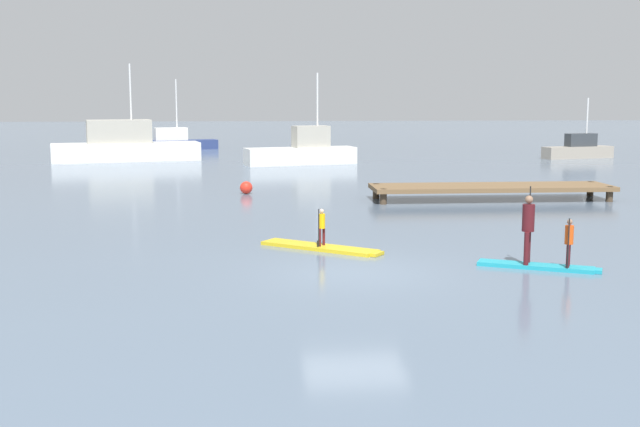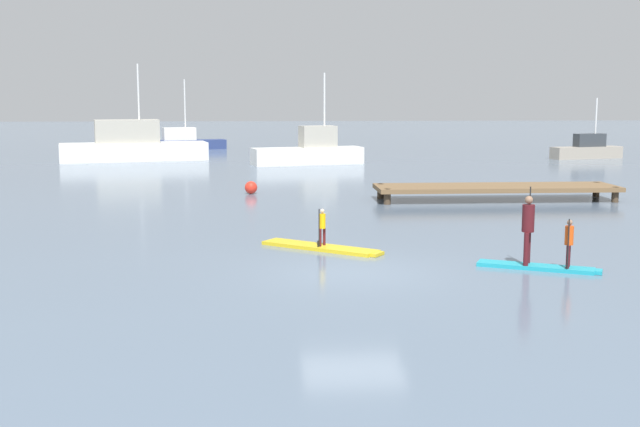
# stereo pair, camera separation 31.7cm
# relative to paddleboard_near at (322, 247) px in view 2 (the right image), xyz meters

# --- Properties ---
(ground_plane) EXTENTS (240.00, 240.00, 0.00)m
(ground_plane) POSITION_rel_paddleboard_near_xyz_m (0.55, -3.11, -0.05)
(ground_plane) COLOR slate
(paddleboard_near) EXTENTS (3.34, 2.70, 0.10)m
(paddleboard_near) POSITION_rel_paddleboard_near_xyz_m (0.00, 0.00, 0.00)
(paddleboard_near) COLOR gold
(paddleboard_near) RESTS_ON ground
(paddler_child_solo) EXTENTS (0.28, 0.32, 1.07)m
(paddler_child_solo) POSITION_rel_paddleboard_near_xyz_m (0.00, -0.02, 0.64)
(paddler_child_solo) COLOR #4C1419
(paddler_child_solo) RESTS_ON paddleboard_near
(paddleboard_far) EXTENTS (2.90, 1.72, 0.10)m
(paddleboard_far) POSITION_rel_paddleboard_near_xyz_m (5.20, -2.97, 0.00)
(paddleboard_far) COLOR #1E9EB2
(paddleboard_far) RESTS_ON ground
(paddler_adult) EXTENTS (0.41, 0.49, 1.94)m
(paddler_adult) POSITION_rel_paddleboard_near_xyz_m (4.94, -2.84, 1.04)
(paddler_adult) COLOR #4C1419
(paddler_adult) RESTS_ON paddleboard_far
(paddler_child_front) EXTENTS (0.28, 0.38, 1.23)m
(paddler_child_front) POSITION_rel_paddleboard_near_xyz_m (5.83, -3.28, 0.72)
(paddler_child_front) COLOR #4C1419
(paddler_child_front) RESTS_ON paddleboard_far
(fishing_boat_white_large) EXTENTS (9.86, 4.59, 6.39)m
(fishing_boat_white_large) POSITION_rel_paddleboard_near_xyz_m (-10.43, 31.78, 0.97)
(fishing_boat_white_large) COLOR silver
(fishing_boat_white_large) RESTS_ON ground
(fishing_boat_green_midground) EXTENTS (7.25, 3.46, 5.73)m
(fishing_boat_green_midground) POSITION_rel_paddleboard_near_xyz_m (1.24, 28.31, 0.77)
(fishing_boat_green_midground) COLOR silver
(fishing_boat_green_midground) RESTS_ON ground
(motor_boat_small_navy) EXTENTS (5.29, 2.42, 4.16)m
(motor_boat_small_navy) POSITION_rel_paddleboard_near_xyz_m (20.60, 31.61, 0.57)
(motor_boat_small_navy) COLOR #9E9384
(motor_boat_small_navy) RESTS_ON ground
(trawler_grey_distant) EXTENTS (6.29, 3.20, 5.61)m
(trawler_grey_distant) POSITION_rel_paddleboard_near_xyz_m (-8.06, 43.27, 0.60)
(trawler_grey_distant) COLOR navy
(trawler_grey_distant) RESTS_ON ground
(floating_dock) EXTENTS (9.93, 2.48, 0.62)m
(floating_dock) POSITION_rel_paddleboard_near_xyz_m (7.93, 10.13, 0.47)
(floating_dock) COLOR brown
(floating_dock) RESTS_ON ground
(mooring_buoy_mid) EXTENTS (0.56, 0.56, 0.56)m
(mooring_buoy_mid) POSITION_rel_paddleboard_near_xyz_m (-2.22, 13.05, 0.23)
(mooring_buoy_mid) COLOR red
(mooring_buoy_mid) RESTS_ON ground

